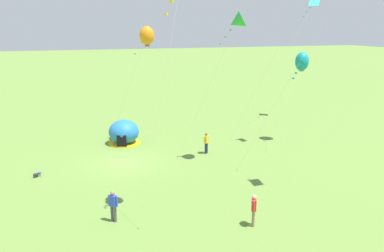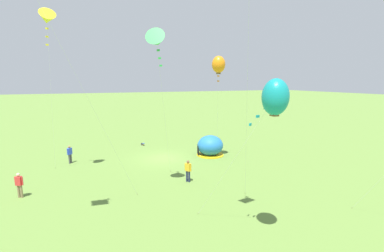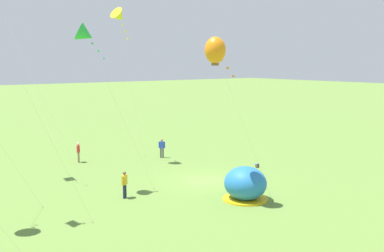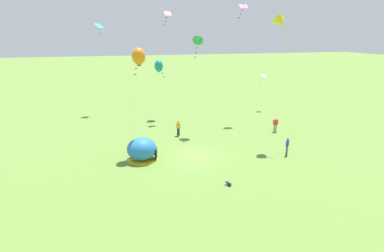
% 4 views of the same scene
% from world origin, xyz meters
% --- Properties ---
extents(ground_plane, '(300.00, 300.00, 0.00)m').
position_xyz_m(ground_plane, '(0.00, 0.00, 0.00)').
color(ground_plane, olive).
extents(popup_tent, '(2.81, 2.81, 2.10)m').
position_xyz_m(popup_tent, '(-4.92, 0.77, 1.00)').
color(popup_tent, '#2672BF').
rests_on(popup_tent, ground).
extents(toddler_crawling, '(0.38, 0.55, 0.32)m').
position_xyz_m(toddler_crawling, '(0.82, -5.98, 0.18)').
color(toddler_crawling, black).
rests_on(toddler_crawling, ground).
extents(person_far_back, '(0.54, 0.39, 1.72)m').
position_xyz_m(person_far_back, '(11.27, 4.93, 0.96)').
color(person_far_back, '#8C7251').
rests_on(person_far_back, ground).
extents(person_strolling, '(0.42, 0.48, 1.72)m').
position_xyz_m(person_strolling, '(-0.14, 6.64, 0.96)').
color(person_strolling, '#1E2347').
rests_on(person_strolling, ground).
extents(person_center_field, '(0.44, 0.45, 1.72)m').
position_xyz_m(person_center_field, '(8.56, -1.79, 0.96)').
color(person_center_field, '#4C4C51').
rests_on(person_center_field, ground).
extents(kite_yellow, '(1.48, 3.48, 12.95)m').
position_xyz_m(kite_yellow, '(9.04, 1.90, 12.21)').
color(kite_yellow, silver).
rests_on(kite_yellow, ground).
extents(kite_green, '(2.80, 4.65, 10.98)m').
position_xyz_m(kite_green, '(2.41, 7.80, 10.22)').
color(kite_green, silver).
rests_on(kite_green, ground).
extents(kite_orange, '(2.32, 3.89, 9.96)m').
position_xyz_m(kite_orange, '(-4.57, 2.99, 9.18)').
color(kite_orange, silver).
rests_on(kite_orange, ground).
extents(kite_teal, '(2.39, 4.60, 7.84)m').
position_xyz_m(kite_teal, '(-0.71, 15.43, 7.04)').
color(kite_teal, silver).
rests_on(kite_teal, ground).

